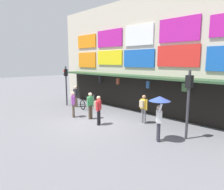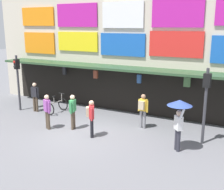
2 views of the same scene
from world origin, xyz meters
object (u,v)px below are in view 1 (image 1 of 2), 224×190
traffic_light_far (189,94)px  pedestrian_with_umbrella (159,106)px  traffic_light_near (66,80)px  pedestrian_in_black (73,103)px  pedestrian_in_blue (143,107)px  pedestrian_in_purple (76,95)px  bicycle_parked (89,104)px  pedestrian_in_yellow (98,108)px  pedestrian_in_green (90,104)px

traffic_light_far → pedestrian_with_umbrella: traffic_light_far is taller
traffic_light_near → pedestrian_in_black: (3.47, -1.64, -1.19)m
pedestrian_in_blue → pedestrian_in_purple: size_ratio=1.00×
bicycle_parked → pedestrian_in_yellow: pedestrian_in_yellow is taller
pedestrian_in_yellow → pedestrian_with_umbrella: size_ratio=0.81×
pedestrian_with_umbrella → pedestrian_in_green: pedestrian_with_umbrella is taller
traffic_light_far → pedestrian_in_blue: bearing=170.0°
pedestrian_in_black → pedestrian_in_purple: (-2.46, 1.87, 0.00)m
traffic_light_near → pedestrian_in_green: 4.84m
pedestrian_in_yellow → pedestrian_in_black: (-2.38, -0.10, -0.04)m
bicycle_parked → pedestrian_in_green: bearing=-35.8°
pedestrian_in_black → pedestrian_in_green: size_ratio=1.00×
pedestrian_in_black → pedestrian_in_blue: (3.98, 2.18, 0.04)m
traffic_light_near → pedestrian_in_green: (4.56, -1.10, -1.19)m
pedestrian_in_purple → traffic_light_far: bearing=-1.2°
traffic_light_near → bicycle_parked: (2.20, 0.59, -1.75)m
pedestrian_in_blue → traffic_light_far: bearing=-10.0°
traffic_light_far → pedestrian_with_umbrella: size_ratio=1.54×
bicycle_parked → pedestrian_in_purple: bearing=-162.6°
bicycle_parked → pedestrian_with_umbrella: pedestrian_with_umbrella is taller
traffic_light_near → pedestrian_in_yellow: bearing=-14.8°
pedestrian_in_purple → pedestrian_in_green: bearing=-20.5°
traffic_light_far → pedestrian_in_blue: size_ratio=1.90×
pedestrian_in_yellow → pedestrian_in_purple: 5.15m
pedestrian_in_purple → pedestrian_in_green: same height
traffic_light_far → bicycle_parked: bearing=176.0°
traffic_light_far → pedestrian_in_green: 6.03m
bicycle_parked → pedestrian_in_yellow: 4.27m
bicycle_parked → pedestrian_in_green: (2.35, -1.70, 0.55)m
pedestrian_in_yellow → pedestrian_in_green: 1.37m
bicycle_parked → traffic_light_near: bearing=-164.9°
pedestrian_in_purple → pedestrian_in_black: bearing=-37.2°
pedestrian_in_yellow → traffic_light_near: bearing=165.2°
bicycle_parked → pedestrian_in_green: size_ratio=0.72×
pedestrian_in_black → pedestrian_in_yellow: bearing=2.3°
traffic_light_near → pedestrian_in_purple: size_ratio=1.90×
pedestrian_in_green → pedestrian_in_blue: bearing=29.5°
bicycle_parked → pedestrian_with_umbrella: size_ratio=0.58×
pedestrian_in_black → pedestrian_in_purple: 3.09m
pedestrian_in_purple → pedestrian_in_green: 3.78m
pedestrian_in_black → pedestrian_in_blue: bearing=28.7°
traffic_light_far → pedestrian_in_purple: size_ratio=1.90×
traffic_light_near → traffic_light_far: same height
pedestrian_in_black → pedestrian_in_purple: size_ratio=1.00×
bicycle_parked → pedestrian_in_blue: (5.24, -0.06, 0.59)m
pedestrian_in_green → bicycle_parked: bearing=144.2°
traffic_light_near → pedestrian_in_black: traffic_light_near is taller
traffic_light_near → pedestrian_in_purple: (1.01, 0.22, -1.19)m
traffic_light_near → pedestrian_in_black: bearing=-25.4°
pedestrian_in_black → pedestrian_in_blue: same height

